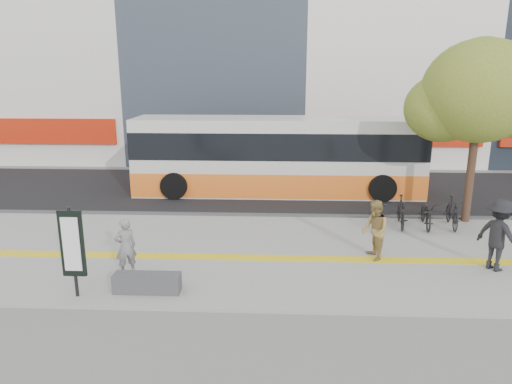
{
  "coord_description": "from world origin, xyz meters",
  "views": [
    {
      "loc": [
        0.48,
        -11.33,
        5.25
      ],
      "look_at": [
        -0.12,
        2.0,
        1.76
      ],
      "focal_mm": 32.61,
      "sensor_mm": 36.0,
      "label": 1
    }
  ],
  "objects_px": {
    "bus": "(277,158)",
    "pedestrian_dark": "(499,235)",
    "bench": "(147,283)",
    "signboard": "(72,245)",
    "seated_woman": "(126,247)",
    "street_tree": "(478,94)",
    "pedestrian_tan": "(375,230)"
  },
  "relations": [
    {
      "from": "signboard",
      "to": "pedestrian_tan",
      "type": "xyz_separation_m",
      "value": [
        7.45,
        2.59,
        -0.44
      ]
    },
    {
      "from": "bench",
      "to": "pedestrian_dark",
      "type": "distance_m",
      "value": 9.16
    },
    {
      "from": "bench",
      "to": "pedestrian_tan",
      "type": "relative_size",
      "value": 0.94
    },
    {
      "from": "bus",
      "to": "pedestrian_dark",
      "type": "bearing_deg",
      "value": -53.79
    },
    {
      "from": "bus",
      "to": "pedestrian_dark",
      "type": "height_order",
      "value": "bus"
    },
    {
      "from": "signboard",
      "to": "pedestrian_tan",
      "type": "relative_size",
      "value": 1.29
    },
    {
      "from": "bench",
      "to": "signboard",
      "type": "bearing_deg",
      "value": -169.19
    },
    {
      "from": "bus",
      "to": "street_tree",
      "type": "bearing_deg",
      "value": -28.92
    },
    {
      "from": "bench",
      "to": "street_tree",
      "type": "xyz_separation_m",
      "value": [
        9.78,
        6.02,
        4.21
      ]
    },
    {
      "from": "seated_woman",
      "to": "pedestrian_tan",
      "type": "relative_size",
      "value": 0.89
    },
    {
      "from": "bus",
      "to": "seated_woman",
      "type": "bearing_deg",
      "value": -114.19
    },
    {
      "from": "bus",
      "to": "pedestrian_tan",
      "type": "height_order",
      "value": "bus"
    },
    {
      "from": "bench",
      "to": "seated_woman",
      "type": "relative_size",
      "value": 1.05
    },
    {
      "from": "bench",
      "to": "street_tree",
      "type": "height_order",
      "value": "street_tree"
    },
    {
      "from": "bench",
      "to": "seated_woman",
      "type": "height_order",
      "value": "seated_woman"
    },
    {
      "from": "street_tree",
      "to": "bus",
      "type": "height_order",
      "value": "street_tree"
    },
    {
      "from": "street_tree",
      "to": "pedestrian_dark",
      "type": "height_order",
      "value": "street_tree"
    },
    {
      "from": "street_tree",
      "to": "seated_woman",
      "type": "xyz_separation_m",
      "value": [
        -10.58,
        -5.05,
        -3.67
      ]
    },
    {
      "from": "signboard",
      "to": "street_tree",
      "type": "xyz_separation_m",
      "value": [
        11.38,
        6.33,
        3.15
      ]
    },
    {
      "from": "bench",
      "to": "pedestrian_dark",
      "type": "bearing_deg",
      "value": 10.78
    },
    {
      "from": "seated_woman",
      "to": "signboard",
      "type": "bearing_deg",
      "value": 24.74
    },
    {
      "from": "signboard",
      "to": "pedestrian_dark",
      "type": "height_order",
      "value": "signboard"
    },
    {
      "from": "signboard",
      "to": "street_tree",
      "type": "height_order",
      "value": "street_tree"
    },
    {
      "from": "street_tree",
      "to": "seated_woman",
      "type": "bearing_deg",
      "value": -154.49
    },
    {
      "from": "street_tree",
      "to": "seated_woman",
      "type": "relative_size",
      "value": 4.14
    },
    {
      "from": "pedestrian_tan",
      "to": "street_tree",
      "type": "bearing_deg",
      "value": 124.49
    },
    {
      "from": "street_tree",
      "to": "pedestrian_dark",
      "type": "distance_m",
      "value": 5.59
    },
    {
      "from": "street_tree",
      "to": "pedestrian_tan",
      "type": "distance_m",
      "value": 6.5
    },
    {
      "from": "street_tree",
      "to": "signboard",
      "type": "bearing_deg",
      "value": -150.93
    },
    {
      "from": "pedestrian_dark",
      "to": "signboard",
      "type": "bearing_deg",
      "value": 68.85
    },
    {
      "from": "street_tree",
      "to": "seated_woman",
      "type": "height_order",
      "value": "street_tree"
    },
    {
      "from": "signboard",
      "to": "bus",
      "type": "distance_m",
      "value": 11.07
    }
  ]
}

